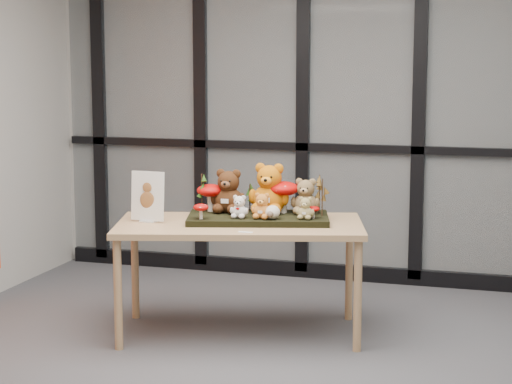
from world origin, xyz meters
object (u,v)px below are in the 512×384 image
(bear_tan_back, at_px, (306,194))
(mushroom_front_right, at_px, (313,212))
(display_table, at_px, (240,233))
(bear_pooh_yellow, at_px, (269,186))
(bear_small_yellow, at_px, (262,204))
(bear_brown_medium, at_px, (229,189))
(mushroom_back_right, at_px, (283,196))
(diorama_tray, at_px, (258,218))
(mushroom_front_left, at_px, (201,211))
(mushroom_back_left, at_px, (210,196))
(plush_cream_hedgehog, at_px, (272,212))
(bear_white_bow, at_px, (239,205))
(sign_holder, at_px, (148,198))
(bear_beige_small, at_px, (306,207))

(bear_tan_back, height_order, mushroom_front_right, bear_tan_back)
(display_table, xyz_separation_m, mushroom_front_right, (0.46, 0.08, 0.15))
(bear_pooh_yellow, bearing_deg, bear_small_yellow, -101.35)
(bear_brown_medium, relative_size, bear_tan_back, 1.23)
(mushroom_back_right, height_order, mushroom_front_right, mushroom_back_right)
(display_table, xyz_separation_m, mushroom_back_right, (0.22, 0.22, 0.22))
(bear_tan_back, bearing_deg, diorama_tray, -167.41)
(display_table, height_order, diorama_tray, diorama_tray)
(bear_brown_medium, bearing_deg, bear_tan_back, -4.71)
(display_table, relative_size, bear_small_yellow, 9.53)
(display_table, height_order, mushroom_front_left, mushroom_front_left)
(bear_brown_medium, distance_m, bear_tan_back, 0.50)
(mushroom_back_left, bearing_deg, bear_tan_back, 9.07)
(display_table, relative_size, plush_cream_hedgehog, 17.79)
(bear_white_bow, height_order, mushroom_back_right, mushroom_back_right)
(sign_holder, bearing_deg, bear_white_bow, 13.63)
(bear_beige_small, xyz_separation_m, mushroom_back_right, (-0.19, 0.18, 0.04))
(mushroom_back_right, distance_m, mushroom_front_left, 0.57)
(bear_pooh_yellow, distance_m, mushroom_back_left, 0.39)
(diorama_tray, distance_m, sign_holder, 0.71)
(bear_brown_medium, height_order, bear_beige_small, bear_brown_medium)
(bear_pooh_yellow, xyz_separation_m, bear_beige_small, (0.28, -0.16, -0.10))
(bear_tan_back, height_order, plush_cream_hedgehog, bear_tan_back)
(bear_tan_back, distance_m, mushroom_front_right, 0.19)
(bear_tan_back, bearing_deg, bear_pooh_yellow, 172.15)
(bear_brown_medium, relative_size, mushroom_front_right, 3.64)
(bear_brown_medium, xyz_separation_m, mushroom_front_right, (0.58, -0.06, -0.11))
(bear_pooh_yellow, bearing_deg, bear_brown_medium, 178.09)
(bear_small_yellow, height_order, bear_white_bow, bear_small_yellow)
(bear_pooh_yellow, relative_size, sign_holder, 1.10)
(bear_tan_back, relative_size, sign_holder, 0.78)
(plush_cream_hedgehog, bearing_deg, bear_white_bow, 170.00)
(bear_brown_medium, xyz_separation_m, mushroom_back_right, (0.34, 0.08, -0.04))
(bear_pooh_yellow, xyz_separation_m, sign_holder, (-0.70, -0.34, -0.06))
(bear_pooh_yellow, distance_m, bear_small_yellow, 0.23)
(sign_holder, bearing_deg, bear_tan_back, 25.21)
(mushroom_front_left, bearing_deg, bear_brown_medium, 73.06)
(plush_cream_hedgehog, relative_size, sign_holder, 0.30)
(display_table, height_order, bear_small_yellow, bear_small_yellow)
(bear_tan_back, xyz_separation_m, plush_cream_hedgehog, (-0.15, -0.25, -0.08))
(display_table, height_order, mushroom_back_left, mushroom_back_left)
(diorama_tray, relative_size, bear_small_yellow, 5.00)
(bear_small_yellow, distance_m, mushroom_front_left, 0.38)
(bear_small_yellow, height_order, bear_beige_small, bear_small_yellow)
(diorama_tray, xyz_separation_m, mushroom_back_left, (-0.34, 0.05, 0.12))
(plush_cream_hedgehog, distance_m, mushroom_back_left, 0.49)
(display_table, relative_size, bear_beige_small, 11.05)
(bear_tan_back, xyz_separation_m, bear_small_yellow, (-0.22, -0.25, -0.04))
(bear_white_bow, distance_m, bear_beige_small, 0.41)
(mushroom_back_right, relative_size, sign_holder, 0.70)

